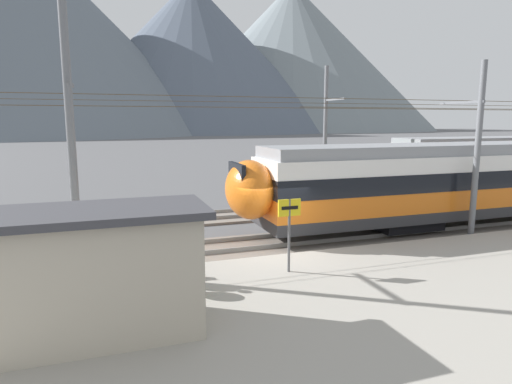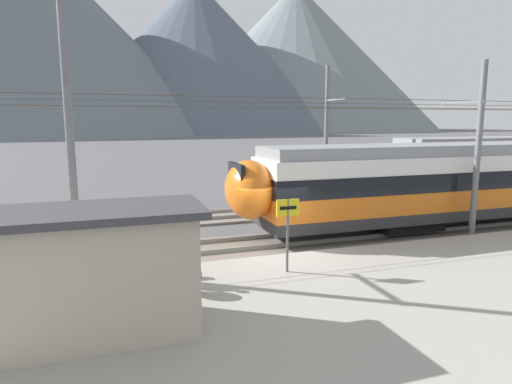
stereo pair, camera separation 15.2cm
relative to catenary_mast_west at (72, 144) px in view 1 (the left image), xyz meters
The scene contains 15 objects.
ground_plane 7.76m from the catenary_mast_west, ahead, with size 400.00×400.00×0.00m, color #565659.
platform_slab 8.99m from the catenary_mast_west, 35.88° to the right, with size 120.00×8.63×0.38m, color #A39E93.
track_near 7.95m from the catenary_mast_west, 16.19° to the left, with size 120.00×3.00×0.28m.
track_far 10.65m from the catenary_mast_west, 48.43° to the left, with size 120.00×3.00×0.28m.
catenary_mast_west is the anchor object (origin of this frame).
catenary_mast_mid 14.81m from the catenary_mast_west, ahead, with size 44.60×2.34×7.15m.
catenary_mast_far_side 15.97m from the catenary_mast_west, 35.08° to the left, with size 44.60×2.28×7.94m.
platform_sign 6.66m from the catenary_mast_west, 19.46° to the right, with size 0.70×0.08×2.21m.
passenger_walking 3.94m from the catenary_mast_west, 41.18° to the right, with size 0.53×0.22×1.69m.
handbag_beside_passenger 5.13m from the catenary_mast_west, 28.67° to the right, with size 0.32×0.18×0.43m.
potted_plant_platform_edge 4.61m from the catenary_mast_west, 63.74° to the right, with size 0.46×0.46×0.76m.
potted_plant_by_shelter 5.28m from the catenary_mast_west, 44.73° to the right, with size 0.60×0.60×0.80m.
platform_shelter 5.10m from the catenary_mast_west, 87.07° to the right, with size 5.30×2.22×2.72m.
mountain_central_peak 193.12m from the catenary_mast_west, 77.92° to the left, with size 127.66×127.66×65.54m, color #515B6B.
mountain_right_ridge 229.95m from the catenary_mast_west, 65.01° to the left, with size 146.79×146.79×74.35m, color slate.
Camera 1 is at (-5.62, -14.04, 4.87)m, focal length 30.89 mm.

